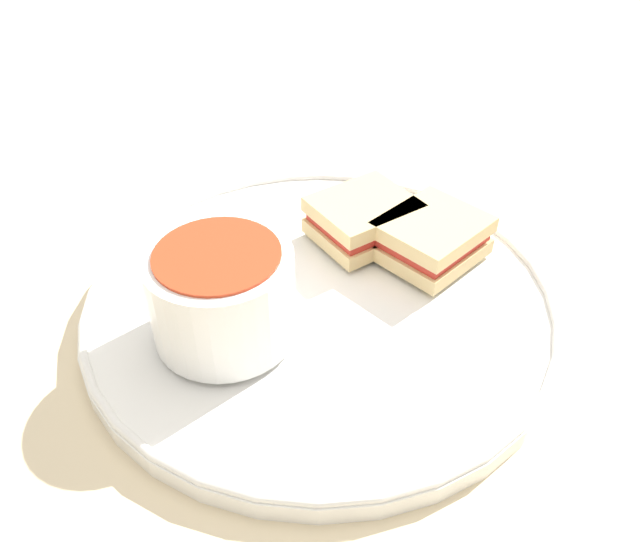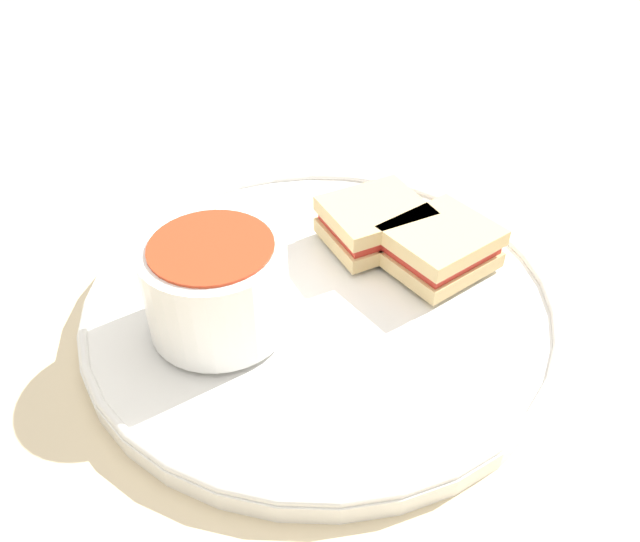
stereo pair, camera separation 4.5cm
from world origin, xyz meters
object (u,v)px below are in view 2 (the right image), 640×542
spoon (207,272)px  sandwich_half_far (374,222)px  sandwich_half_near (440,247)px  soup_bowl (217,287)px

spoon → sandwich_half_far: 0.14m
sandwich_half_near → soup_bowl: bearing=177.0°
sandwich_half_far → soup_bowl: bearing=-164.0°
soup_bowl → sandwich_half_far: size_ratio=1.24×
soup_bowl → sandwich_half_far: bearing=16.0°
spoon → sandwich_half_far: sandwich_half_far is taller
soup_bowl → spoon: size_ratio=1.02×
soup_bowl → spoon: soup_bowl is taller
soup_bowl → sandwich_half_near: 0.18m
soup_bowl → sandwich_half_far: 0.15m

